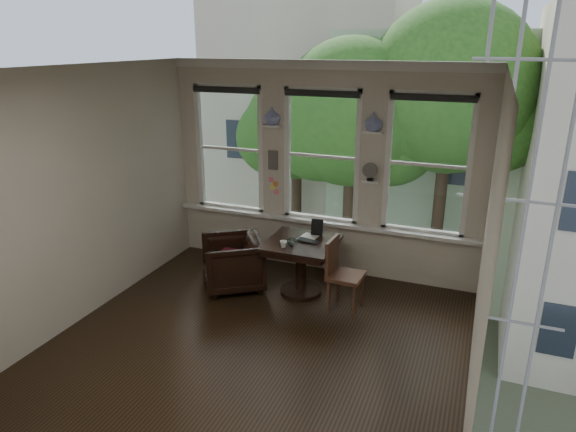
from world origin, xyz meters
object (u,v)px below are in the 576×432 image
at_px(side_chair_right, 346,275).
at_px(laptop, 306,242).
at_px(armchair_left, 233,263).
at_px(mug, 283,244).
at_px(table, 301,267).

xyz_separation_m(side_chair_right, laptop, (-0.59, 0.17, 0.30)).
bearing_deg(armchair_left, mug, 49.20).
distance_m(side_chair_right, laptop, 0.69).
xyz_separation_m(table, armchair_left, (-0.93, -0.18, -0.01)).
bearing_deg(side_chair_right, armchair_left, 92.55).
xyz_separation_m(laptop, mug, (-0.22, -0.25, 0.03)).
bearing_deg(laptop, table, 175.40).
bearing_deg(mug, side_chair_right, 5.59).
xyz_separation_m(side_chair_right, mug, (-0.81, -0.08, 0.33)).
bearing_deg(mug, table, 62.03).
relative_size(armchair_left, side_chair_right, 0.87).
relative_size(table, armchair_left, 1.13).
height_order(armchair_left, laptop, laptop).
relative_size(side_chair_right, mug, 10.12).
distance_m(armchair_left, laptop, 1.09).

